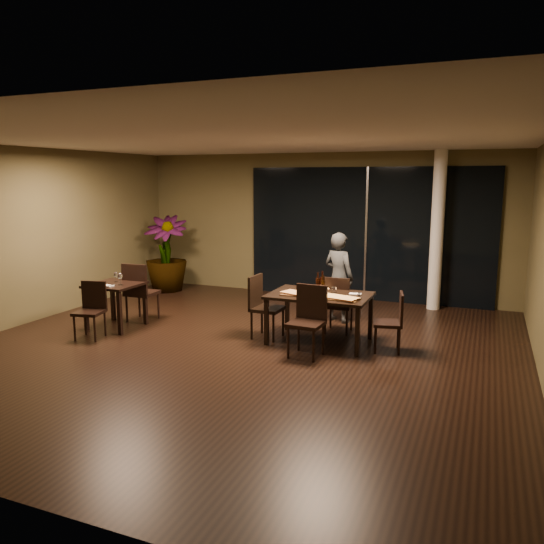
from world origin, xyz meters
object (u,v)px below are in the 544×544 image
(side_table, at_px, (115,291))
(chair_main_left, at_px, (262,303))
(chair_main_near, at_px, (308,317))
(potted_plant, at_px, (166,254))
(diner, at_px, (339,277))
(chair_main_right, at_px, (393,319))
(bottle_a, at_px, (318,283))
(chair_main_far, at_px, (338,302))
(main_table, at_px, (320,299))
(chair_side_near, at_px, (91,307))
(bottle_b, at_px, (323,285))
(chair_side_far, at_px, (139,289))
(bottle_c, at_px, (322,282))

(side_table, relative_size, chair_main_left, 0.82)
(chair_main_near, height_order, potted_plant, potted_plant)
(chair_main_left, bearing_deg, potted_plant, 56.36)
(chair_main_left, xyz_separation_m, diner, (0.85, 1.36, 0.23))
(chair_main_near, height_order, chair_main_left, chair_main_near)
(chair_main_right, height_order, bottle_a, bottle_a)
(chair_main_left, bearing_deg, chair_main_right, -85.90)
(chair_main_far, distance_m, potted_plant, 4.76)
(chair_main_near, height_order, chair_main_right, chair_main_near)
(side_table, height_order, potted_plant, potted_plant)
(main_table, xyz_separation_m, chair_main_right, (1.11, -0.02, -0.19))
(side_table, distance_m, chair_side_near, 0.62)
(chair_main_right, xyz_separation_m, diner, (-1.16, 1.29, 0.30))
(side_table, xyz_separation_m, chair_main_right, (4.51, 0.48, -0.14))
(diner, distance_m, bottle_b, 1.29)
(chair_side_far, bearing_deg, bottle_c, 178.90)
(potted_plant, bearing_deg, chair_main_near, -34.55)
(side_table, bearing_deg, potted_plant, 107.08)
(chair_side_near, bearing_deg, chair_main_far, 12.40)
(side_table, relative_size, chair_main_near, 0.81)
(potted_plant, xyz_separation_m, bottle_b, (4.32, -2.34, 0.06))
(chair_main_left, xyz_separation_m, chair_side_far, (-2.34, 0.03, 0.03))
(chair_side_far, relative_size, bottle_a, 3.31)
(main_table, distance_m, potted_plant, 4.88)
(diner, height_order, potted_plant, potted_plant)
(chair_side_near, bearing_deg, chair_main_left, 9.50)
(chair_main_left, bearing_deg, chair_main_far, -56.16)
(diner, bearing_deg, chair_side_far, 43.99)
(side_table, distance_m, chair_side_far, 0.47)
(bottle_b, bearing_deg, bottle_a, 146.02)
(main_table, bearing_deg, bottle_a, 129.49)
(side_table, bearing_deg, diner, 27.95)
(chair_side_far, height_order, bottle_a, bottle_a)
(chair_main_far, xyz_separation_m, chair_main_left, (-1.04, -0.64, 0.03))
(chair_main_near, xyz_separation_m, diner, (-0.08, 1.89, 0.23))
(bottle_b, distance_m, bottle_c, 0.08)
(chair_main_near, relative_size, chair_main_left, 1.01)
(side_table, bearing_deg, bottle_c, 9.50)
(bottle_b, relative_size, bottle_c, 0.87)
(chair_main_near, height_order, bottle_a, bottle_a)
(chair_side_near, bearing_deg, chair_side_far, 69.77)
(main_table, xyz_separation_m, bottle_b, (0.05, -0.00, 0.22))
(bottle_a, relative_size, bottle_c, 0.93)
(chair_main_near, distance_m, bottle_c, 0.78)
(chair_main_left, relative_size, chair_main_right, 1.13)
(bottle_c, bearing_deg, chair_side_near, -160.90)
(chair_main_far, height_order, potted_plant, potted_plant)
(bottle_a, xyz_separation_m, bottle_b, (0.10, -0.07, -0.01))
(side_table, xyz_separation_m, chair_main_near, (3.43, -0.12, -0.07))
(diner, relative_size, bottle_a, 5.00)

